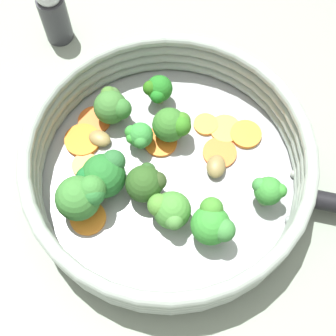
# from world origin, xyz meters

# --- Properties ---
(ground_plane) EXTENTS (4.00, 4.00, 0.00)m
(ground_plane) POSITION_xyz_m (0.00, 0.00, 0.00)
(ground_plane) COLOR gray
(skillet) EXTENTS (0.29, 0.29, 0.01)m
(skillet) POSITION_xyz_m (0.00, 0.00, 0.01)
(skillet) COLOR #939699
(skillet) RESTS_ON ground_plane
(skillet_rim_wall) EXTENTS (0.31, 0.31, 0.06)m
(skillet_rim_wall) POSITION_xyz_m (0.00, 0.00, 0.04)
(skillet_rim_wall) COLOR #8E9B92
(skillet_rim_wall) RESTS_ON skillet
(skillet_rivet_left) EXTENTS (0.01, 0.01, 0.01)m
(skillet_rivet_left) POSITION_xyz_m (0.08, 0.11, 0.02)
(skillet_rivet_left) COLOR #8F9697
(skillet_rivet_left) RESTS_ON skillet
(skillet_rivet_right) EXTENTS (0.01, 0.01, 0.01)m
(skillet_rivet_right) POSITION_xyz_m (0.03, 0.14, 0.02)
(skillet_rivet_right) COLOR #969994
(skillet_rivet_right) RESTS_ON skillet
(carrot_slice_0) EXTENTS (0.05, 0.05, 0.01)m
(carrot_slice_0) POSITION_xyz_m (-0.06, -0.09, 0.02)
(carrot_slice_0) COLOR orange
(carrot_slice_0) RESTS_ON skillet
(carrot_slice_1) EXTENTS (0.05, 0.05, 0.00)m
(carrot_slice_1) POSITION_xyz_m (-0.04, -0.00, 0.02)
(carrot_slice_1) COLOR orange
(carrot_slice_1) RESTS_ON skillet
(carrot_slice_2) EXTENTS (0.04, 0.04, 0.00)m
(carrot_slice_2) POSITION_xyz_m (-0.05, 0.06, 0.02)
(carrot_slice_2) COLOR orange
(carrot_slice_2) RESTS_ON skillet
(carrot_slice_3) EXTENTS (0.05, 0.05, 0.00)m
(carrot_slice_3) POSITION_xyz_m (0.03, -0.09, 0.02)
(carrot_slice_3) COLOR orange
(carrot_slice_3) RESTS_ON skillet
(carrot_slice_4) EXTENTS (0.04, 0.04, 0.00)m
(carrot_slice_4) POSITION_xyz_m (-0.01, 0.06, 0.02)
(carrot_slice_4) COLOR orange
(carrot_slice_4) RESTS_ON skillet
(carrot_slice_5) EXTENTS (0.05, 0.05, 0.01)m
(carrot_slice_5) POSITION_xyz_m (-0.03, 0.10, 0.02)
(carrot_slice_5) COLOR orange
(carrot_slice_5) RESTS_ON skillet
(carrot_slice_6) EXTENTS (0.04, 0.04, 0.00)m
(carrot_slice_6) POSITION_xyz_m (-0.03, -0.09, 0.02)
(carrot_slice_6) COLOR #ED933E
(carrot_slice_6) RESTS_ON skillet
(carrot_slice_7) EXTENTS (0.05, 0.05, 0.00)m
(carrot_slice_7) POSITION_xyz_m (-0.04, 0.08, 0.02)
(carrot_slice_7) COLOR #F49B3A
(carrot_slice_7) RESTS_ON skillet
(carrot_slice_8) EXTENTS (0.05, 0.05, 0.00)m
(carrot_slice_8) POSITION_xyz_m (-0.08, -0.07, 0.01)
(carrot_slice_8) COLOR #D65D21
(carrot_slice_8) RESTS_ON skillet
(broccoli_floret_0) EXTENTS (0.05, 0.05, 0.05)m
(broccoli_floret_0) POSITION_xyz_m (-0.00, -0.07, 0.04)
(broccoli_floret_0) COLOR #86B26C
(broccoli_floret_0) RESTS_ON skillet
(broccoli_floret_1) EXTENTS (0.05, 0.04, 0.05)m
(broccoli_floret_1) POSITION_xyz_m (0.08, 0.03, 0.04)
(broccoli_floret_1) COLOR #7FB15C
(broccoli_floret_1) RESTS_ON skillet
(broccoli_floret_2) EXTENTS (0.03, 0.03, 0.04)m
(broccoli_floret_2) POSITION_xyz_m (-0.09, 0.01, 0.04)
(broccoli_floret_2) COLOR #89A864
(broccoli_floret_2) RESTS_ON skillet
(broccoli_floret_3) EXTENTS (0.05, 0.05, 0.06)m
(broccoli_floret_3) POSITION_xyz_m (0.02, -0.09, 0.05)
(broccoli_floret_3) COLOR #789B4F
(broccoli_floret_3) RESTS_ON skillet
(broccoli_floret_4) EXTENTS (0.04, 0.04, 0.05)m
(broccoli_floret_4) POSITION_xyz_m (0.02, -0.03, 0.04)
(broccoli_floret_4) COLOR #5C8C4A
(broccoli_floret_4) RESTS_ON skillet
(broccoli_floret_5) EXTENTS (0.04, 0.04, 0.04)m
(broccoli_floret_5) POSITION_xyz_m (-0.09, -0.05, 0.04)
(broccoli_floret_5) COLOR #6D945C
(broccoli_floret_5) RESTS_ON skillet
(broccoli_floret_6) EXTENTS (0.03, 0.03, 0.03)m
(broccoli_floret_6) POSITION_xyz_m (-0.04, -0.02, 0.03)
(broccoli_floret_6) COLOR #81AB6F
(broccoli_floret_6) RESTS_ON skillet
(broccoli_floret_7) EXTENTS (0.04, 0.04, 0.04)m
(broccoli_floret_7) POSITION_xyz_m (0.05, -0.01, 0.04)
(broccoli_floret_7) COLOR #8EA35E
(broccoli_floret_7) RESTS_ON skillet
(broccoli_floret_8) EXTENTS (0.03, 0.03, 0.04)m
(broccoli_floret_8) POSITION_xyz_m (0.05, 0.09, 0.04)
(broccoli_floret_8) COLOR #7AA565
(broccoli_floret_8) RESTS_ON skillet
(broccoli_floret_9) EXTENTS (0.04, 0.04, 0.04)m
(broccoli_floret_9) POSITION_xyz_m (-0.05, 0.02, 0.04)
(broccoli_floret_9) COLOR olive
(broccoli_floret_9) RESTS_ON skillet
(mushroom_piece_0) EXTENTS (0.03, 0.03, 0.01)m
(mushroom_piece_0) POSITION_xyz_m (0.01, 0.05, 0.02)
(mushroom_piece_0) COLOR olive
(mushroom_piece_0) RESTS_ON skillet
(mushroom_piece_1) EXTENTS (0.03, 0.03, 0.01)m
(mushroom_piece_1) POSITION_xyz_m (-0.06, -0.07, 0.02)
(mushroom_piece_1) COLOR olive
(mushroom_piece_1) RESTS_ON skillet
(salt_shaker) EXTENTS (0.03, 0.03, 0.09)m
(salt_shaker) POSITION_xyz_m (-0.23, -0.10, 0.04)
(salt_shaker) COLOR #333338
(salt_shaker) RESTS_ON ground_plane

